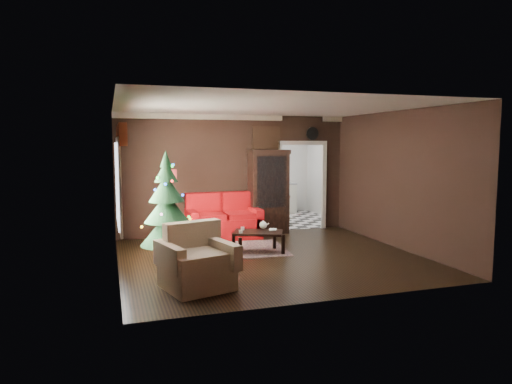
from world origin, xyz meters
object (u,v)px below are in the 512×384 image
object	(u,v)px
floor_lamp	(172,206)
kitchen_table	(273,208)
christmas_tree	(167,205)
teapot	(263,225)
coffee_table	(258,242)
loveseat	(224,216)
curio_cabinet	(268,194)
wall_clock	(312,134)
armchair	(197,258)

from	to	relation	value
floor_lamp	kitchen_table	world-z (taller)	floor_lamp
christmas_tree	kitchen_table	xyz separation A→B (m)	(3.29, 3.52, -0.68)
teapot	christmas_tree	bearing A→B (deg)	-167.18
coffee_table	kitchen_table	distance (m)	3.64
kitchen_table	loveseat	bearing A→B (deg)	-137.49
curio_cabinet	christmas_tree	world-z (taller)	christmas_tree
curio_cabinet	wall_clock	bearing A→B (deg)	8.53
curio_cabinet	armchair	bearing A→B (deg)	-123.25
loveseat	kitchen_table	world-z (taller)	loveseat
armchair	kitchen_table	size ratio (longest dim) A/B	1.29
curio_cabinet	coffee_table	world-z (taller)	curio_cabinet
wall_clock	kitchen_table	world-z (taller)	wall_clock
floor_lamp	christmas_tree	bearing A→B (deg)	-100.39
armchair	christmas_tree	bearing A→B (deg)	82.72
loveseat	curio_cabinet	size ratio (longest dim) A/B	0.89
christmas_tree	kitchen_table	size ratio (longest dim) A/B	2.42
loveseat	coffee_table	bearing A→B (deg)	-80.37
floor_lamp	coffee_table	size ratio (longest dim) A/B	1.63
teapot	kitchen_table	xyz separation A→B (m)	(1.34, 3.08, -0.14)
curio_cabinet	floor_lamp	xyz separation A→B (m)	(-2.36, -0.54, -0.12)
armchair	teapot	distance (m)	2.66
christmas_tree	armchair	xyz separation A→B (m)	(0.23, -1.58, -0.59)
coffee_table	kitchen_table	bearing A→B (deg)	65.28
floor_lamp	loveseat	bearing A→B (deg)	14.70
wall_clock	loveseat	bearing A→B (deg)	-170.34
floor_lamp	wall_clock	xyz separation A→B (m)	(3.56, 0.72, 1.55)
curio_cabinet	floor_lamp	size ratio (longest dim) A/B	1.25
curio_cabinet	wall_clock	xyz separation A→B (m)	(1.20, 0.18, 1.43)
coffee_table	wall_clock	xyz separation A→B (m)	(2.07, 2.05, 2.16)
floor_lamp	armchair	world-z (taller)	floor_lamp
floor_lamp	armchair	bearing A→B (deg)	-90.97
teapot	wall_clock	bearing A→B (deg)	44.06
floor_lamp	kitchen_table	distance (m)	3.62
kitchen_table	teapot	bearing A→B (deg)	-113.51
christmas_tree	kitchen_table	bearing A→B (deg)	46.93
floor_lamp	teapot	size ratio (longest dim) A/B	8.85
loveseat	wall_clock	size ratio (longest dim) A/B	5.31
christmas_tree	wall_clock	size ratio (longest dim) A/B	5.68
curio_cabinet	teapot	size ratio (longest dim) A/B	11.04
curio_cabinet	teapot	bearing A→B (deg)	-112.68
coffee_table	loveseat	bearing A→B (deg)	99.63
christmas_tree	wall_clock	distance (m)	4.66
curio_cabinet	armchair	world-z (taller)	curio_cabinet
christmas_tree	teapot	world-z (taller)	christmas_tree
kitchen_table	curio_cabinet	bearing A→B (deg)	-114.44
curio_cabinet	christmas_tree	size ratio (longest dim) A/B	1.05
teapot	kitchen_table	world-z (taller)	kitchen_table
armchair	coffee_table	size ratio (longest dim) A/B	1.03
loveseat	floor_lamp	bearing A→B (deg)	-165.30
loveseat	curio_cabinet	xyz separation A→B (m)	(1.15, 0.22, 0.45)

